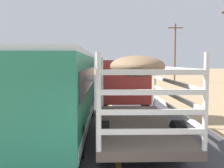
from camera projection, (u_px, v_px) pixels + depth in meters
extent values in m
cube|color=#B2332D|center=(125.00, 81.00, 14.61)|extent=(2.50, 2.20, 2.20)
cube|color=#192333|center=(125.00, 73.00, 14.57)|extent=(2.53, 1.54, 0.70)
cube|color=brown|center=(136.00, 124.00, 9.31)|extent=(2.50, 6.40, 0.24)
cylinder|color=silver|center=(102.00, 82.00, 12.31)|extent=(0.12, 0.12, 2.20)
cylinder|color=silver|center=(155.00, 82.00, 12.37)|extent=(0.12, 0.12, 2.20)
cylinder|color=silver|center=(99.00, 102.00, 6.06)|extent=(0.12, 0.12, 2.20)
cylinder|color=silver|center=(206.00, 102.00, 6.11)|extent=(0.12, 0.12, 2.20)
cube|color=silver|center=(100.00, 108.00, 9.24)|extent=(0.08, 6.30, 0.12)
cube|color=silver|center=(172.00, 108.00, 9.30)|extent=(0.08, 6.30, 0.12)
cube|color=silver|center=(152.00, 132.00, 6.12)|extent=(2.40, 0.08, 0.12)
cube|color=silver|center=(100.00, 95.00, 9.20)|extent=(0.08, 6.30, 0.12)
cube|color=silver|center=(172.00, 95.00, 9.26)|extent=(0.08, 6.30, 0.12)
cube|color=silver|center=(152.00, 112.00, 6.08)|extent=(2.40, 0.08, 0.12)
cube|color=silver|center=(100.00, 82.00, 9.17)|extent=(0.08, 6.30, 0.12)
cube|color=silver|center=(172.00, 82.00, 9.23)|extent=(0.08, 6.30, 0.12)
cube|color=silver|center=(153.00, 92.00, 6.05)|extent=(2.40, 0.08, 0.12)
cube|color=silver|center=(100.00, 69.00, 9.13)|extent=(0.08, 6.30, 0.12)
cube|color=silver|center=(173.00, 69.00, 9.19)|extent=(0.08, 6.30, 0.12)
cube|color=silver|center=(153.00, 72.00, 6.01)|extent=(2.40, 0.08, 0.12)
ellipsoid|color=#8C6B4C|center=(136.00, 66.00, 9.16)|extent=(1.75, 3.84, 0.70)
cylinder|color=black|center=(104.00, 105.00, 14.68)|extent=(0.32, 1.10, 1.10)
cylinder|color=black|center=(145.00, 104.00, 14.73)|extent=(0.32, 1.10, 1.10)
cylinder|color=black|center=(104.00, 140.00, 8.02)|extent=(0.32, 1.10, 1.10)
cylinder|color=black|center=(178.00, 139.00, 8.07)|extent=(0.32, 1.10, 1.10)
cube|color=#2D8C66|center=(59.00, 89.00, 11.16)|extent=(2.50, 10.00, 2.70)
cube|color=white|center=(58.00, 54.00, 11.05)|extent=(2.45, 9.80, 0.16)
cube|color=#192333|center=(59.00, 78.00, 11.12)|extent=(2.54, 9.20, 0.80)
cube|color=silver|center=(59.00, 117.00, 11.25)|extent=(2.53, 9.80, 0.36)
cylinder|color=black|center=(48.00, 106.00, 14.47)|extent=(0.30, 1.00, 1.00)
cylinder|color=black|center=(90.00, 106.00, 14.52)|extent=(0.30, 1.00, 1.00)
cylinder|color=black|center=(2.00, 142.00, 7.99)|extent=(0.30, 1.00, 1.00)
cylinder|color=black|center=(78.00, 141.00, 8.04)|extent=(0.30, 1.00, 1.00)
cube|color=#8C7259|center=(118.00, 76.00, 43.94)|extent=(1.90, 4.60, 0.90)
cube|color=#8C7259|center=(118.00, 70.00, 43.72)|extent=(1.75, 3.59, 0.80)
cube|color=#192333|center=(118.00, 70.00, 43.72)|extent=(1.79, 3.22, 0.44)
cube|color=silver|center=(119.00, 79.00, 41.75)|extent=(1.86, 0.20, 0.24)
cube|color=red|center=(113.00, 75.00, 41.63)|extent=(0.16, 0.06, 0.14)
cube|color=red|center=(124.00, 75.00, 41.67)|extent=(0.16, 0.06, 0.14)
cylinder|color=black|center=(113.00, 77.00, 45.36)|extent=(0.26, 0.76, 0.76)
cylinder|color=black|center=(123.00, 77.00, 45.40)|extent=(0.26, 0.76, 0.76)
cylinder|color=black|center=(113.00, 78.00, 42.52)|extent=(0.26, 0.76, 0.76)
cylinder|color=black|center=(124.00, 78.00, 42.56)|extent=(0.26, 0.76, 0.76)
cylinder|color=brown|center=(175.00, 53.00, 39.94)|extent=(0.24, 0.24, 8.38)
cube|color=brown|center=(175.00, 28.00, 39.66)|extent=(2.20, 0.14, 0.14)
ellipsoid|color=#756656|center=(55.00, 80.00, 37.61)|extent=(1.16, 1.40, 0.87)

